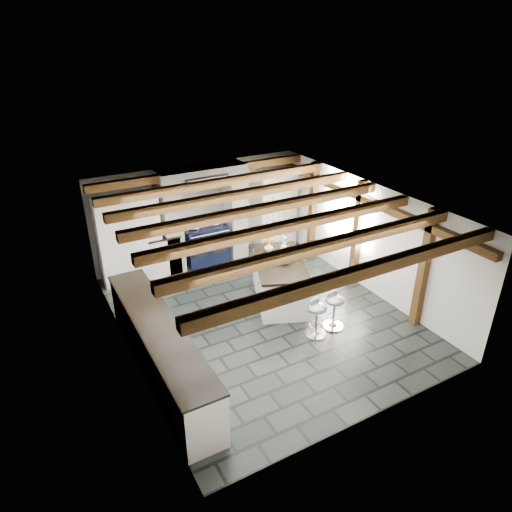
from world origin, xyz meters
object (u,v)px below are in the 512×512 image
bar_stool_near (334,306)px  bar_stool_far (316,313)px  kitchen_island (279,280)px  range_cooker (205,243)px

bar_stool_near → bar_stool_far: bearing=-175.9°
kitchen_island → bar_stool_far: size_ratio=2.74×
bar_stool_near → bar_stool_far: (-0.43, -0.04, -0.00)m
range_cooker → bar_stool_near: 3.76m
range_cooker → kitchen_island: bearing=-75.4°
range_cooker → bar_stool_far: range_cooker is taller
kitchen_island → bar_stool_near: 1.37m
kitchen_island → bar_stool_far: kitchen_island is taller
range_cooker → bar_stool_far: bearing=-81.4°
kitchen_island → bar_stool_near: (0.38, -1.31, 0.00)m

